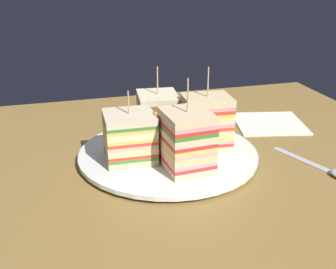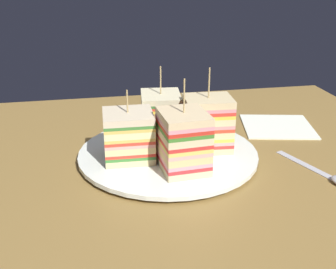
{
  "view_description": "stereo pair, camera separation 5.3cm",
  "coord_description": "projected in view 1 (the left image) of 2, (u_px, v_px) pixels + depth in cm",
  "views": [
    {
      "loc": [
        -17.22,
        -61.23,
        30.56
      ],
      "look_at": [
        0.0,
        0.0,
        4.24
      ],
      "focal_mm": 45.59,
      "sensor_mm": 36.0,
      "label": 1
    },
    {
      "loc": [
        -12.09,
        -62.44,
        30.56
      ],
      "look_at": [
        0.0,
        0.0,
        4.24
      ],
      "focal_mm": 45.59,
      "sensor_mm": 36.0,
      "label": 2
    }
  ],
  "objects": [
    {
      "name": "napkin",
      "position": [
        269.0,
        123.0,
        0.85
      ],
      "size": [
        15.62,
        15.29,
        0.5
      ],
      "primitive_type": "cube",
      "rotation": [
        0.0,
        0.0,
        -0.22
      ],
      "color": "white",
      "rests_on": "ground_plane"
    },
    {
      "name": "sandwich_wedge_0",
      "position": [
        130.0,
        137.0,
        0.66
      ],
      "size": [
        7.91,
        7.45,
        11.18
      ],
      "rotation": [
        0.0,
        0.0,
        6.25
      ],
      "color": "beige",
      "rests_on": "plate"
    },
    {
      "name": "plate",
      "position": [
        168.0,
        154.0,
        0.7
      ],
      "size": [
        29.29,
        29.29,
        1.24
      ],
      "color": "white",
      "rests_on": "ground_plane"
    },
    {
      "name": "ground_plane",
      "position": [
        168.0,
        163.0,
        0.71
      ],
      "size": [
        91.76,
        71.54,
        1.8
      ],
      "primitive_type": "cube",
      "color": "olive"
    },
    {
      "name": "sandwich_wedge_3",
      "position": [
        157.0,
        116.0,
        0.74
      ],
      "size": [
        7.48,
        8.36,
        12.65
      ],
      "rotation": [
        0.0,
        0.0,
        10.89
      ],
      "color": "#DBC686",
      "rests_on": "plate"
    },
    {
      "name": "sandwich_wedge_1",
      "position": [
        187.0,
        141.0,
        0.63
      ],
      "size": [
        7.17,
        8.14,
        13.93
      ],
      "rotation": [
        0.0,
        0.0,
        7.93
      ],
      "color": "beige",
      "rests_on": "plate"
    },
    {
      "name": "chip_pile",
      "position": [
        162.0,
        150.0,
        0.69
      ],
      "size": [
        4.97,
        5.88,
        1.29
      ],
      "color": "#EED069",
      "rests_on": "plate"
    },
    {
      "name": "sandwich_wedge_2",
      "position": [
        207.0,
        123.0,
        0.7
      ],
      "size": [
        8.09,
        6.73,
        13.71
      ],
      "rotation": [
        0.0,
        0.0,
        9.35
      ],
      "color": "#DAB988",
      "rests_on": "plate"
    },
    {
      "name": "spoon",
      "position": [
        332.0,
        171.0,
        0.65
      ],
      "size": [
        7.03,
        14.96,
        1.0
      ],
      "rotation": [
        0.0,
        0.0,
        5.06
      ],
      "color": "silver",
      "rests_on": "ground_plane"
    }
  ]
}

